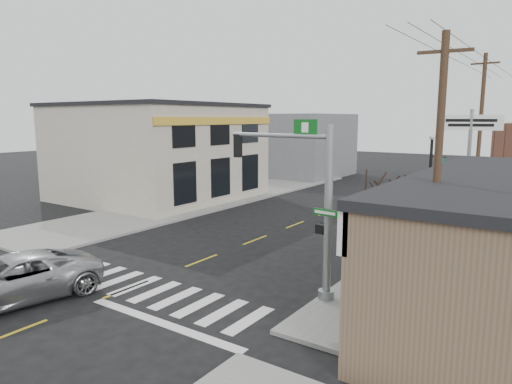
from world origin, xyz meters
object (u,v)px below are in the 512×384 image
Objects in this scene: dance_center_sign at (470,139)px; utility_pole_far at (480,129)px; suv at (12,280)px; fire_hydrant at (424,271)px; traffic_signal_pole at (309,192)px; guide_sign at (398,220)px; bare_tree at (386,182)px; lamp_post at (431,181)px; utility_pole_near at (437,180)px.

utility_pole_far is (-0.71, 7.73, 0.34)m from dance_center_sign.
suv reaches higher than fire_hydrant.
suv is 14.13m from fire_hydrant.
traffic_signal_pole is at bearing -91.47° from utility_pole_far.
utility_pole_far is (0.37, 15.70, 3.22)m from guide_sign.
traffic_signal_pole is at bearing -117.25° from dance_center_sign.
dance_center_sign is at bearing 85.08° from traffic_signal_pole.
suv is at bearing -151.98° from guide_sign.
suv is 0.95× the size of traffic_signal_pole.
guide_sign is at bearing 59.62° from suv.
utility_pole_far is (-0.00, 18.43, 1.37)m from bare_tree.
guide_sign is 2.33m from fire_hydrant.
lamp_post is 0.81× the size of dance_center_sign.
dance_center_sign is (0.94, 3.63, 1.81)m from lamp_post.
utility_pole_near is at bearing -73.62° from fire_hydrant.
traffic_signal_pole reaches higher than suv.
fire_hydrant is at bearing -58.90° from guide_sign.
bare_tree is (-0.71, -10.71, -1.04)m from dance_center_sign.
bare_tree is 0.48× the size of utility_pole_far.
fire_hydrant is 0.07× the size of utility_pole_far.
dance_center_sign is (10.39, 18.31, 4.14)m from suv.
utility_pole_near reaches higher than dance_center_sign.
fire_hydrant is 0.08× the size of utility_pole_near.
suv is 13.53m from utility_pole_near.
fire_hydrant is at bearing 52.48° from suv.
fire_hydrant is 17.49m from utility_pole_far.
suv is 0.55× the size of utility_pole_far.
fire_hydrant is 0.13× the size of lamp_post.
dance_center_sign is at bearing 91.84° from fire_hydrant.
guide_sign is 3.32m from bare_tree.
traffic_signal_pole reaches higher than lamp_post.
guide_sign is at bearing 113.15° from utility_pole_near.
fire_hydrant is at bearing -103.71° from dance_center_sign.
dance_center_sign is (1.08, 7.97, 2.88)m from guide_sign.
traffic_signal_pole is 1.13× the size of lamp_post.
lamp_post is 7.12m from bare_tree.
utility_pole_far is at bearing 91.09° from utility_pole_near.
bare_tree is at bearing -102.33° from guide_sign.
traffic_signal_pole is at bearing -96.11° from lamp_post.
bare_tree is 18.49m from utility_pole_far.
fire_hydrant is 6.16m from lamp_post.
lamp_post is at bearing 68.84° from suv.
guide_sign is (1.52, 4.58, -1.56)m from traffic_signal_pole.
utility_pole_near is (1.29, -12.48, -0.63)m from dance_center_sign.
utility_pole_near is at bearing -82.26° from guide_sign.
traffic_signal_pole is 3.95m from utility_pole_near.
utility_pole_far is at bearing 91.45° from traffic_signal_pole.
lamp_post reaches higher than fire_hydrant.
utility_pole_far reaches higher than utility_pole_near.
traffic_signal_pole is 1.22× the size of bare_tree.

